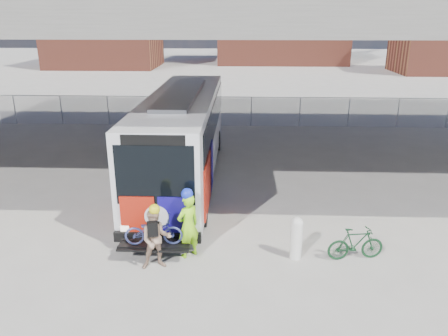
# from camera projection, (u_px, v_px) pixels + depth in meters

# --- Properties ---
(ground) EXTENTS (160.00, 160.00, 0.00)m
(ground) POSITION_uv_depth(u_px,v_px,m) (230.00, 203.00, 16.13)
(ground) COLOR #9E9991
(ground) RESTS_ON ground
(bus) EXTENTS (2.67, 12.90, 3.69)m
(bus) POSITION_uv_depth(u_px,v_px,m) (183.00, 130.00, 17.91)
(bus) COLOR silver
(bus) RESTS_ON ground
(overpass) EXTENTS (40.00, 16.00, 7.95)m
(overpass) POSITION_uv_depth(u_px,v_px,m) (233.00, 16.00, 17.74)
(overpass) COLOR #605E59
(overpass) RESTS_ON ground
(chainlink_fence) EXTENTS (30.00, 0.06, 30.00)m
(chainlink_fence) POSITION_uv_depth(u_px,v_px,m) (235.00, 103.00, 26.97)
(chainlink_fence) COLOR gray
(chainlink_fence) RESTS_ON ground
(brick_buildings) EXTENTS (54.00, 22.00, 12.00)m
(brick_buildings) POSITION_uv_depth(u_px,v_px,m) (249.00, 24.00, 59.77)
(brick_buildings) COLOR brown
(brick_buildings) RESTS_ON ground
(bollard) EXTENTS (0.33, 0.33, 1.26)m
(bollard) POSITION_uv_depth(u_px,v_px,m) (297.00, 237.00, 12.26)
(bollard) COLOR white
(bollard) RESTS_ON ground
(cyclist_hivis) EXTENTS (0.82, 0.80, 2.09)m
(cyclist_hivis) POSITION_uv_depth(u_px,v_px,m) (188.00, 224.00, 12.27)
(cyclist_hivis) COLOR #9FFF1A
(cyclist_hivis) RESTS_ON ground
(cyclist_tan) EXTENTS (0.96, 0.83, 1.88)m
(cyclist_tan) POSITION_uv_depth(u_px,v_px,m) (156.00, 238.00, 11.73)
(cyclist_tan) COLOR tan
(cyclist_tan) RESTS_ON ground
(bike_parked) EXTENTS (1.67, 0.69, 0.97)m
(bike_parked) POSITION_uv_depth(u_px,v_px,m) (356.00, 244.00, 12.26)
(bike_parked) COLOR #12391D
(bike_parked) RESTS_ON ground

